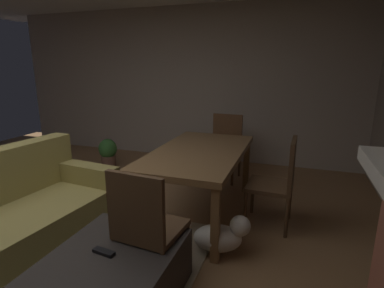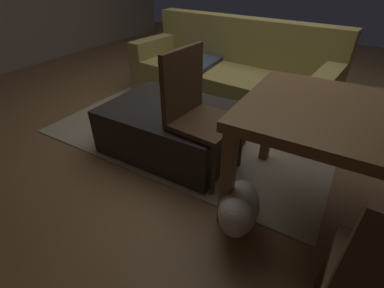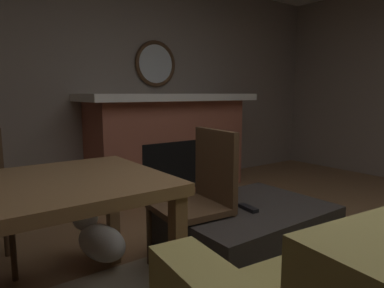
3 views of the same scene
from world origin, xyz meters
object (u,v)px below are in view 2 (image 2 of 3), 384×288
(dining_chair_west, at_px, (195,108))
(couch, at_px, (229,76))
(tv_remote, at_px, (179,105))
(ottoman_coffee_table, at_px, (172,129))
(small_dog, at_px, (238,208))

(dining_chair_west, bearing_deg, couch, 102.82)
(tv_remote, bearing_deg, ottoman_coffee_table, -125.91)
(ottoman_coffee_table, relative_size, small_dog, 2.14)
(couch, xyz_separation_m, small_dog, (0.84, -1.73, -0.13))
(dining_chair_west, distance_m, small_dog, 0.78)
(couch, bearing_deg, tv_remote, -87.87)
(couch, height_order, ottoman_coffee_table, couch)
(tv_remote, xyz_separation_m, dining_chair_west, (0.25, -0.18, 0.11))
(ottoman_coffee_table, relative_size, dining_chair_west, 1.16)
(ottoman_coffee_table, height_order, tv_remote, tv_remote)
(ottoman_coffee_table, xyz_separation_m, small_dog, (0.85, -0.57, -0.01))
(couch, distance_m, ottoman_coffee_table, 1.17)
(couch, bearing_deg, dining_chair_west, -77.18)
(couch, xyz_separation_m, ottoman_coffee_table, (-0.01, -1.17, -0.12))
(couch, height_order, tv_remote, couch)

